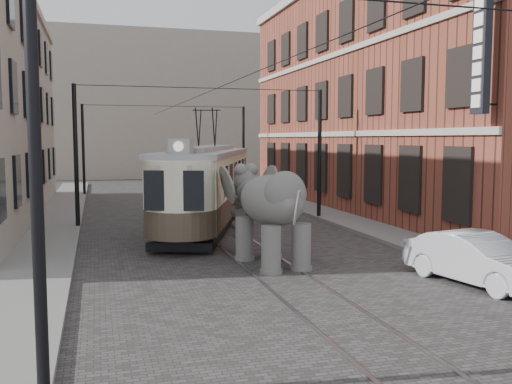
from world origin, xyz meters
name	(u,v)px	position (x,y,z in m)	size (l,w,h in m)	color
ground	(244,249)	(0.00, 0.00, 0.00)	(120.00, 120.00, 0.00)	#464341
tram_rails	(244,249)	(0.00, 0.00, 0.01)	(1.54, 80.00, 0.02)	slate
sidewalk_right	(400,238)	(6.00, 0.00, 0.07)	(2.00, 60.00, 0.15)	slate
sidewalk_left	(42,258)	(-6.50, 0.00, 0.07)	(2.00, 60.00, 0.15)	slate
brick_building	(399,97)	(11.00, 9.00, 6.00)	(8.00, 26.00, 12.00)	brown
distant_block	(144,107)	(0.00, 40.00, 7.00)	(28.00, 10.00, 14.00)	#9E9682
catenary	(209,157)	(-0.20, 5.00, 3.00)	(11.00, 30.20, 6.00)	black
tram	(207,168)	(-0.22, 5.48, 2.51)	(2.61, 12.64, 5.02)	#EDE5C0
elephant	(272,215)	(0.17, -2.58, 1.50)	(2.69, 4.89, 2.99)	slate
parked_car	(477,259)	(4.60, -6.19, 0.67)	(1.42, 4.05, 1.33)	#BCBBC1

